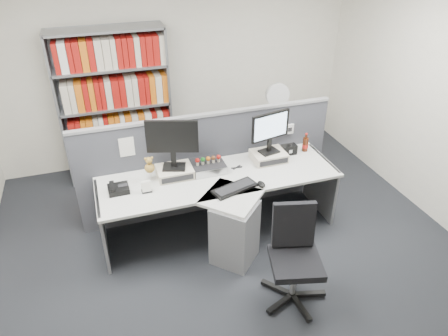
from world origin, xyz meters
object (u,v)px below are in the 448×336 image
object	(u,v)px
desktop_pc	(208,166)
mouse	(261,184)
monitor_right	(270,129)
office_chair	(294,253)
desk_calendar	(146,187)
desk	(226,208)
keyboard	(235,188)
desk_phone	(118,189)
filing_cabinet	(274,142)
desk_fan	(277,97)
cola_bottle	(305,144)
shelving_unit	(116,108)
speaker	(289,150)
monitor_left	(172,140)

from	to	relation	value
desktop_pc	mouse	size ratio (longest dim) A/B	3.02
monitor_right	office_chair	size ratio (longest dim) A/B	0.52
desk_calendar	monitor_right	bearing A→B (deg)	8.36
desk	mouse	size ratio (longest dim) A/B	22.16
desktop_pc	keyboard	size ratio (longest dim) A/B	0.69
desk_phone	office_chair	bearing A→B (deg)	-39.72
monitor_right	filing_cabinet	bearing A→B (deg)	61.49
desktop_pc	mouse	distance (m)	0.65
desk	desktop_pc	size ratio (longest dim) A/B	7.33
desk	desk_fan	world-z (taller)	desk_fan
desk_calendar	cola_bottle	xyz separation A→B (m)	(1.94, 0.27, 0.03)
monitor_right	desk_fan	bearing A→B (deg)	61.48
desk	monitor_right	xyz separation A→B (m)	(0.65, 0.38, 0.65)
monitor_right	cola_bottle	xyz separation A→B (m)	(0.50, 0.06, -0.30)
desk_phone	shelving_unit	size ratio (longest dim) A/B	0.11
monitor_right	speaker	size ratio (longest dim) A/B	2.75
desktop_pc	desk_calendar	world-z (taller)	desk_calendar
keyboard	speaker	distance (m)	0.99
desk_calendar	speaker	bearing A→B (deg)	8.70
monitor_right	desk_fan	size ratio (longest dim) A/B	0.91
filing_cabinet	desk_fan	world-z (taller)	desk_fan
speaker	monitor_right	bearing A→B (deg)	-169.56
desk_calendar	desktop_pc	bearing A→B (deg)	16.57
monitor_left	desktop_pc	distance (m)	0.53
desk_calendar	shelving_unit	distance (m)	1.69
mouse	filing_cabinet	xyz separation A→B (m)	(0.84, 1.50, -0.39)
shelving_unit	filing_cabinet	bearing A→B (deg)	-12.07
keyboard	mouse	distance (m)	0.28
desktop_pc	mouse	bearing A→B (deg)	-47.72
monitor_left	desktop_pc	xyz separation A→B (m)	(0.37, 0.00, -0.38)
cola_bottle	speaker	bearing A→B (deg)	-177.34
desk_calendar	office_chair	distance (m)	1.60
desk_fan	office_chair	world-z (taller)	desk_fan
speaker	desk_calendar	bearing A→B (deg)	-171.30
monitor_left	shelving_unit	bearing A→B (deg)	107.03
keyboard	mouse	xyz separation A→B (m)	(0.28, -0.03, 0.01)
monitor_right	speaker	xyz separation A→B (m)	(0.28, 0.05, -0.33)
shelving_unit	desk_phone	bearing A→B (deg)	-95.96
keyboard	mouse	bearing A→B (deg)	-5.76
monitor_right	speaker	distance (m)	0.44
mouse	filing_cabinet	size ratio (longest dim) A/B	0.17
keyboard	cola_bottle	size ratio (longest dim) A/B	2.23
desk_fan	office_chair	distance (m)	2.52
mouse	cola_bottle	bearing A→B (deg)	34.49
desktop_pc	speaker	xyz separation A→B (m)	(1.01, 0.05, 0.01)
mouse	shelving_unit	world-z (taller)	shelving_unit
monitor_left	cola_bottle	bearing A→B (deg)	2.21
desk	shelving_unit	size ratio (longest dim) A/B	1.30
mouse	desk_fan	bearing A→B (deg)	60.62
office_chair	speaker	bearing A→B (deg)	66.92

